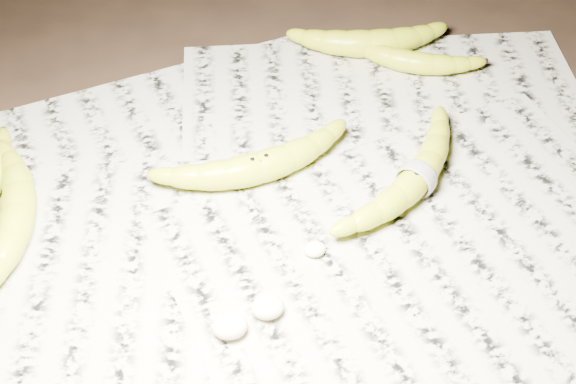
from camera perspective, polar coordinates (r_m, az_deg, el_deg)
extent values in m
plane|color=black|center=(0.94, 0.28, -2.41)|extent=(3.00, 3.00, 0.00)
cube|color=#A29E8B|center=(0.96, -1.28, -0.98)|extent=(0.90, 0.70, 0.01)
torus|color=white|center=(0.97, 9.16, 1.07)|extent=(0.04, 0.04, 0.05)
ellipsoid|color=#FFF1C5|center=(0.83, -4.16, -9.34)|extent=(0.04, 0.03, 0.02)
ellipsoid|color=#FFF1C5|center=(0.85, -1.45, -8.04)|extent=(0.04, 0.03, 0.02)
ellipsoid|color=#FFF1C5|center=(0.90, 1.93, -3.93)|extent=(0.02, 0.02, 0.01)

